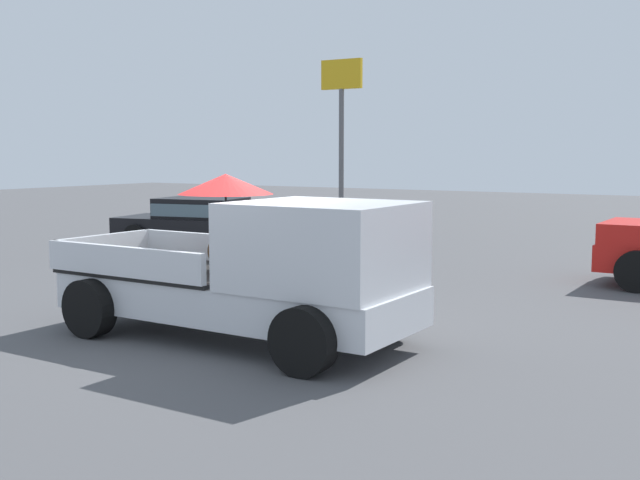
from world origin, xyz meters
TOP-DOWN VIEW (x-y plane):
  - ground_plane at (0.00, 0.00)m, footprint 80.00×80.00m
  - pickup_truck_main at (0.47, 0.01)m, footprint 5.07×2.28m
  - parked_sedan_near at (-6.99, 7.45)m, footprint 4.57×2.62m
  - motel_sign at (-5.81, 12.81)m, footprint 1.40×0.16m

SIDE VIEW (x-z plane):
  - ground_plane at x=0.00m, z-range 0.00..0.00m
  - parked_sedan_near at x=-6.99m, z-range 0.08..1.41m
  - pickup_truck_main at x=0.47m, z-range -0.14..2.08m
  - motel_sign at x=-5.81m, z-range 1.08..6.43m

